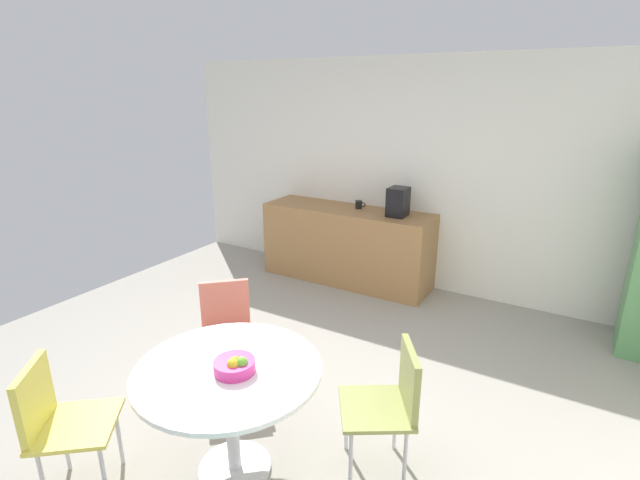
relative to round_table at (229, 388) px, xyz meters
name	(u,v)px	position (x,y,z in m)	size (l,w,h in m)	color
ground_plane	(246,421)	(-0.22, 0.38, -0.59)	(6.00, 6.00, 0.00)	#9E998E
wall_back	(407,175)	(-0.22, 3.38, 0.71)	(6.00, 0.10, 2.60)	white
counter_block	(347,245)	(-0.81, 3.03, -0.14)	(2.04, 0.60, 0.90)	#9E7042
round_table	(229,388)	(0.00, 0.00, 0.00)	(1.08, 1.08, 0.73)	silver
chair_olive	(393,396)	(0.81, 0.51, -0.07)	(0.58, 0.58, 0.83)	silver
chair_coral	(226,322)	(-0.65, 0.70, -0.07)	(0.59, 0.59, 0.83)	silver
chair_yellow	(56,414)	(-0.74, -0.60, -0.07)	(0.59, 0.59, 0.83)	silver
fruit_bowl	(235,366)	(0.07, -0.01, 0.18)	(0.23, 0.23, 0.11)	#D8338C
mug_white	(359,205)	(-0.70, 3.12, 0.36)	(0.13, 0.08, 0.09)	black
coffee_maker	(398,202)	(-0.18, 3.03, 0.47)	(0.20, 0.24, 0.32)	black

